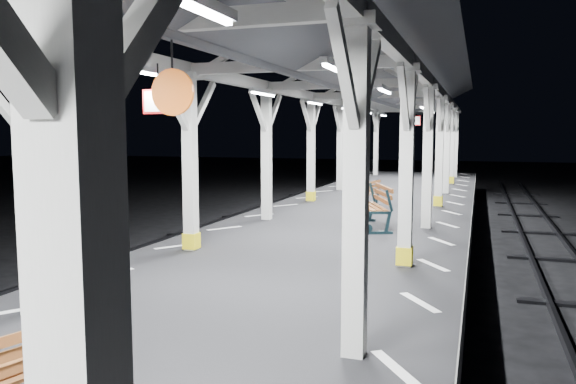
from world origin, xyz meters
The scene contains 8 objects.
ground centered at (0.00, 0.00, 0.00)m, with size 120.00×120.00×0.00m, color black.
platform centered at (0.00, 0.00, 0.50)m, with size 6.00×50.00×1.00m, color black.
hazard_stripes_left centered at (-2.45, 0.00, 1.00)m, with size 1.00×48.00×0.01m, color silver.
hazard_stripes_right centered at (2.45, 0.00, 1.00)m, with size 1.00×48.00×0.01m, color silver.
canopy centered at (0.00, -0.02, 4.56)m, with size 5.40×49.00×4.65m.
bench_near centered at (-0.10, -4.12, 1.43)m, with size 0.96×1.57×0.80m.
bench_mid centered at (0.83, 5.66, 1.53)m, with size 1.31×1.95×0.99m.
bench_far centered at (0.00, 9.01, 1.43)m, with size 0.78×1.56×0.81m.
Camera 1 is at (3.12, -7.34, 3.22)m, focal length 35.00 mm.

